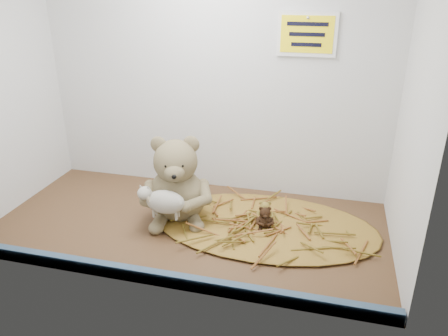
% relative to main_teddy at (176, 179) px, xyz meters
% --- Properties ---
extents(alcove_shell, '(1.20, 0.60, 0.90)m').
position_rel_main_teddy_xyz_m(alcove_shell, '(0.05, 0.05, 0.31)').
color(alcove_shell, '#3E2A15').
rests_on(alcove_shell, ground).
extents(front_rail, '(1.19, 0.02, 0.04)m').
position_rel_main_teddy_xyz_m(front_rail, '(0.05, -0.33, -0.12)').
color(front_rail, '#3C5972').
rests_on(front_rail, shelf_floor).
extents(straw_bed, '(0.70, 0.41, 0.01)m').
position_rel_main_teddy_xyz_m(straw_bed, '(0.28, 0.01, -0.13)').
color(straw_bed, brown).
rests_on(straw_bed, shelf_floor).
extents(main_teddy, '(0.28, 0.29, 0.27)m').
position_rel_main_teddy_xyz_m(main_teddy, '(0.00, 0.00, 0.00)').
color(main_teddy, '#827450').
rests_on(main_teddy, shelf_floor).
extents(toy_lamb, '(0.15, 0.09, 0.10)m').
position_rel_main_teddy_xyz_m(toy_lamb, '(0.00, -0.10, -0.03)').
color(toy_lamb, '#B1AD9F').
rests_on(toy_lamb, main_teddy).
extents(mini_teddy_tan, '(0.07, 0.07, 0.07)m').
position_rel_main_teddy_xyz_m(mini_teddy_tan, '(0.28, 0.03, -0.09)').
color(mini_teddy_tan, olive).
rests_on(mini_teddy_tan, straw_bed).
extents(mini_teddy_brown, '(0.07, 0.07, 0.07)m').
position_rel_main_teddy_xyz_m(mini_teddy_brown, '(0.28, -0.01, -0.09)').
color(mini_teddy_brown, black).
rests_on(mini_teddy_brown, straw_bed).
extents(wall_sign, '(0.16, 0.01, 0.11)m').
position_rel_main_teddy_xyz_m(wall_sign, '(0.35, 0.25, 0.41)').
color(wall_sign, yellow).
rests_on(wall_sign, back_wall).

